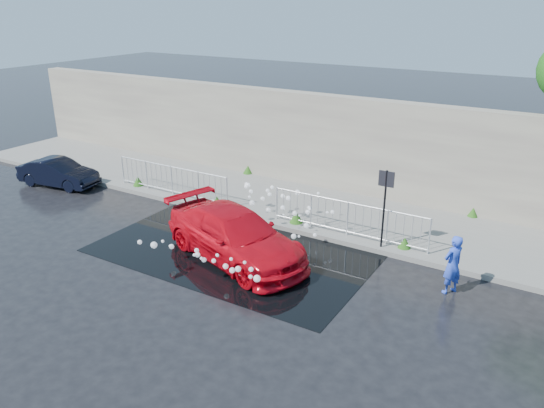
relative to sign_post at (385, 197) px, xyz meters
The scene contains 13 objects.
ground 5.50m from the sign_post, 143.57° to the right, with size 90.00×90.00×0.00m, color black.
pavement 4.90m from the sign_post, 155.66° to the left, with size 30.00×4.00×0.15m, color slate.
curb 4.51m from the sign_post, behind, with size 30.00×0.25×0.16m, color slate.
retaining_wall 5.87m from the sign_post, 135.69° to the left, with size 30.00×0.60×3.50m, color #6E655C.
puddle 4.59m from the sign_post, 150.42° to the right, with size 8.00×5.00×0.01m, color black.
sign_post is the anchor object (origin of this frame).
railing_left 8.26m from the sign_post, behind, with size 5.05×0.05×1.10m.
railing_right 1.57m from the sign_post, 168.23° to the left, with size 5.05×0.05×1.10m.
weeds 4.84m from the sign_post, 162.88° to the left, with size 12.17×3.93×0.38m.
water_spray 3.80m from the sign_post, 154.70° to the right, with size 3.57×5.62×0.90m.
red_car 4.38m from the sign_post, 143.29° to the right, with size 1.98×4.87×1.41m, color red.
dark_car 13.06m from the sign_post, behind, with size 1.14×3.27×1.08m, color black.
person 2.81m from the sign_post, 29.48° to the right, with size 0.57×0.37×1.56m, color blue.
Camera 1 is at (8.72, -10.54, 6.97)m, focal length 35.00 mm.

